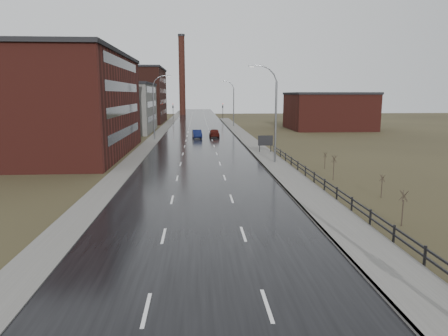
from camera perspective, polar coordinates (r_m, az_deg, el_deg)
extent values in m
cube|color=black|center=(70.44, -3.57, 3.93)|extent=(14.00, 300.00, 0.06)
cube|color=#595651|center=(46.53, 7.25, 0.55)|extent=(3.20, 180.00, 0.18)
cube|color=slate|center=(46.27, 5.40, 0.53)|extent=(0.16, 180.00, 0.18)
cube|color=#595651|center=(70.87, -10.23, 3.85)|extent=(2.40, 260.00, 0.12)
cube|color=#471914|center=(58.77, -24.71, 8.03)|extent=(22.00, 28.00, 13.00)
cube|color=black|center=(58.98, -25.23, 14.58)|extent=(22.44, 28.56, 0.50)
cube|color=black|center=(56.06, -13.86, 5.01)|extent=(0.06, 22.40, 1.20)
cube|color=black|center=(55.87, -13.99, 8.07)|extent=(0.06, 22.40, 1.20)
cube|color=black|center=(55.84, -14.13, 11.15)|extent=(0.06, 22.40, 1.20)
cube|color=black|center=(55.97, -14.27, 14.22)|extent=(0.06, 22.40, 1.20)
cube|color=slate|center=(89.79, -15.36, 8.17)|extent=(16.00, 20.00, 10.00)
cube|color=black|center=(89.77, -15.52, 11.52)|extent=(16.32, 20.40, 0.50)
cube|color=black|center=(88.66, -10.20, 7.06)|extent=(0.06, 16.00, 1.20)
cube|color=black|center=(88.54, -10.26, 9.00)|extent=(0.06, 16.00, 1.20)
cube|color=black|center=(88.52, -10.32, 10.94)|extent=(0.06, 16.00, 1.20)
cube|color=#331611|center=(120.14, -14.95, 9.88)|extent=(26.00, 24.00, 15.00)
cube|color=black|center=(120.36, -15.13, 13.57)|extent=(26.52, 24.48, 0.50)
cube|color=black|center=(118.48, -8.62, 7.93)|extent=(0.06, 19.20, 1.20)
cube|color=black|center=(118.39, -8.66, 9.38)|extent=(0.06, 19.20, 1.20)
cube|color=black|center=(118.38, -8.70, 10.83)|extent=(0.06, 19.20, 1.20)
cube|color=black|center=(118.44, -8.74, 12.28)|extent=(0.06, 19.20, 1.20)
cube|color=#471914|center=(97.02, 14.70, 7.76)|extent=(18.00, 16.00, 8.00)
cube|color=black|center=(96.93, 14.81, 10.26)|extent=(18.36, 16.32, 0.50)
cylinder|color=#331611|center=(160.23, -6.02, 12.92)|extent=(2.40, 2.40, 30.00)
cylinder|color=black|center=(161.62, -6.13, 18.35)|extent=(2.70, 2.70, 0.80)
cylinder|color=slate|center=(46.98, 7.39, 6.37)|extent=(0.24, 0.24, 9.50)
cylinder|color=slate|center=(46.87, 7.33, 12.67)|extent=(0.51, 0.14, 0.98)
cylinder|color=slate|center=(46.82, 6.77, 13.55)|extent=(0.81, 0.14, 0.81)
cylinder|color=slate|center=(46.72, 5.89, 14.16)|extent=(0.98, 0.14, 0.51)
cylinder|color=slate|center=(46.60, 4.84, 14.40)|extent=(1.01, 0.14, 0.14)
cube|color=slate|center=(46.50, 3.98, 14.36)|extent=(0.70, 0.28, 0.18)
cube|color=silver|center=(46.49, 3.98, 14.23)|extent=(0.50, 0.20, 0.04)
cylinder|color=slate|center=(72.46, -10.02, 7.72)|extent=(0.24, 0.24, 9.50)
cylinder|color=slate|center=(72.39, -10.02, 11.80)|extent=(0.51, 0.14, 0.98)
cylinder|color=slate|center=(72.37, -9.65, 12.37)|extent=(0.81, 0.14, 0.81)
cylinder|color=slate|center=(72.32, -9.09, 12.77)|extent=(0.98, 0.14, 0.51)
cylinder|color=slate|center=(72.26, -8.41, 12.92)|extent=(1.01, 0.14, 0.14)
cube|color=slate|center=(72.21, -7.85, 12.90)|extent=(0.70, 0.28, 0.18)
cube|color=silver|center=(72.20, -7.85, 12.82)|extent=(0.50, 0.20, 0.04)
cylinder|color=slate|center=(100.44, 1.39, 8.60)|extent=(0.24, 0.24, 9.50)
cylinder|color=slate|center=(100.39, 1.30, 11.54)|extent=(0.51, 0.14, 0.98)
cylinder|color=slate|center=(100.37, 1.03, 11.95)|extent=(0.81, 0.14, 0.81)
cylinder|color=slate|center=(100.32, 0.61, 12.23)|extent=(0.98, 0.14, 0.51)
cylinder|color=slate|center=(100.26, 0.12, 12.32)|extent=(1.01, 0.14, 0.14)
cube|color=slate|center=(100.22, -0.28, 12.30)|extent=(0.70, 0.28, 0.18)
cube|color=silver|center=(100.21, -0.28, 12.24)|extent=(0.50, 0.20, 0.04)
cube|color=black|center=(21.37, 26.76, -11.25)|extent=(0.10, 0.10, 1.10)
cube|color=black|center=(23.83, 23.09, -8.75)|extent=(0.10, 0.10, 1.10)
cube|color=black|center=(26.39, 20.17, -6.70)|extent=(0.10, 0.10, 1.10)
cube|color=black|center=(29.04, 17.78, -5.01)|extent=(0.10, 0.10, 1.10)
cube|color=black|center=(31.75, 15.81, -3.59)|extent=(0.10, 0.10, 1.10)
cube|color=black|center=(34.51, 14.16, -2.40)|extent=(0.10, 0.10, 1.10)
cube|color=black|center=(37.31, 12.76, -1.38)|extent=(0.10, 0.10, 1.10)
cube|color=black|center=(40.13, 11.55, -0.51)|extent=(0.10, 0.10, 1.10)
cube|color=black|center=(42.98, 10.50, 0.25)|extent=(0.10, 0.10, 1.10)
cube|color=black|center=(45.85, 9.59, 0.92)|extent=(0.10, 0.10, 1.10)
cube|color=black|center=(48.74, 8.78, 1.51)|extent=(0.10, 0.10, 1.10)
cube|color=black|center=(51.64, 8.06, 2.03)|extent=(0.10, 0.10, 1.10)
cube|color=black|center=(54.54, 7.42, 2.49)|extent=(0.10, 0.10, 1.10)
cube|color=black|center=(31.20, 16.16, -3.10)|extent=(0.08, 53.00, 0.10)
cube|color=black|center=(31.30, 16.12, -3.81)|extent=(0.08, 53.00, 0.10)
cylinder|color=#382D23|center=(27.13, 24.13, -5.89)|extent=(0.08, 0.08, 1.67)
cylinder|color=#382D23|center=(26.88, 24.40, -3.65)|extent=(0.04, 0.57, 0.66)
cylinder|color=#382D23|center=(26.90, 24.29, -3.63)|extent=(0.54, 0.21, 0.67)
cylinder|color=#382D23|center=(26.86, 24.20, -3.65)|extent=(0.32, 0.48, 0.68)
cylinder|color=#382D23|center=(26.81, 24.26, -3.68)|extent=(0.32, 0.48, 0.68)
cylinder|color=#382D23|center=(26.82, 24.38, -3.68)|extent=(0.54, 0.21, 0.67)
cylinder|color=#382D23|center=(33.87, 21.59, -2.83)|extent=(0.08, 0.08, 1.37)
cylinder|color=#382D23|center=(33.71, 21.77, -1.36)|extent=(0.04, 0.47, 0.55)
cylinder|color=#382D23|center=(33.73, 21.68, -1.34)|extent=(0.45, 0.18, 0.55)
cylinder|color=#382D23|center=(33.69, 21.61, -1.35)|extent=(0.27, 0.40, 0.56)
cylinder|color=#382D23|center=(33.64, 21.65, -1.37)|extent=(0.27, 0.40, 0.56)
cylinder|color=#382D23|center=(33.65, 21.75, -1.37)|extent=(0.45, 0.18, 0.55)
cylinder|color=#382D23|center=(39.39, 15.38, -0.38)|extent=(0.08, 0.08, 1.77)
cylinder|color=#382D23|center=(39.21, 15.53, 1.27)|extent=(0.04, 0.60, 0.70)
cylinder|color=#382D23|center=(39.25, 15.46, 1.28)|extent=(0.57, 0.22, 0.71)
cylinder|color=#382D23|center=(39.21, 15.39, 1.28)|extent=(0.34, 0.50, 0.72)
cylinder|color=#382D23|center=(39.16, 15.42, 1.26)|extent=(0.34, 0.50, 0.72)
cylinder|color=#382D23|center=(39.16, 15.50, 1.26)|extent=(0.57, 0.22, 0.71)
cylinder|color=#382D23|center=(45.08, 14.21, 0.74)|extent=(0.08, 0.08, 1.34)
cylinder|color=#382D23|center=(44.96, 14.32, 1.83)|extent=(0.04, 0.46, 0.54)
cylinder|color=#382D23|center=(45.00, 14.26, 1.84)|extent=(0.44, 0.18, 0.54)
cylinder|color=#382D23|center=(44.96, 14.20, 1.84)|extent=(0.27, 0.39, 0.55)
cylinder|color=#382D23|center=(44.91, 14.22, 1.82)|extent=(0.27, 0.39, 0.55)
cylinder|color=#382D23|center=(44.91, 14.30, 1.82)|extent=(0.44, 0.18, 0.54)
cube|color=black|center=(55.67, 5.10, 3.06)|extent=(0.10, 0.10, 1.80)
cube|color=black|center=(55.94, 6.70, 3.07)|extent=(0.10, 0.10, 1.80)
cube|color=silver|center=(55.65, 5.93, 3.93)|extent=(1.97, 0.08, 1.30)
cube|color=black|center=(55.60, 5.94, 3.92)|extent=(2.07, 0.04, 1.40)
cylinder|color=black|center=(130.32, -7.29, 8.01)|extent=(0.16, 0.16, 5.20)
imported|color=black|center=(130.25, -7.31, 8.95)|extent=(0.58, 2.73, 1.10)
sphere|color=#FF190C|center=(130.09, -7.31, 9.08)|extent=(0.18, 0.18, 0.18)
cylinder|color=black|center=(130.35, -0.18, 8.09)|extent=(0.16, 0.16, 5.20)
imported|color=black|center=(130.28, -0.18, 9.04)|extent=(0.58, 2.73, 1.10)
sphere|color=#FF190C|center=(130.13, -0.17, 9.17)|extent=(0.18, 0.18, 0.18)
imported|color=#0B1237|center=(74.56, -3.88, 4.85)|extent=(1.97, 4.70, 1.51)
imported|color=#410F0A|center=(76.14, -1.39, 5.03)|extent=(1.93, 4.76, 1.62)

